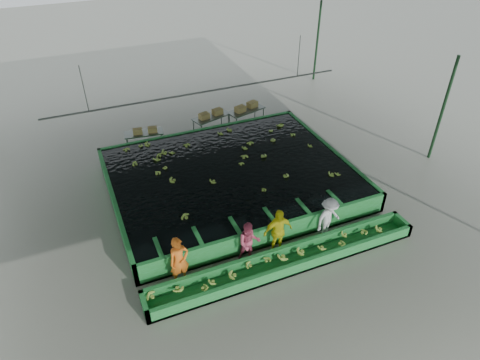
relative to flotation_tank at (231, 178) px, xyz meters
name	(u,v)px	position (x,y,z in m)	size (l,w,h in m)	color
ground	(245,206)	(0.00, -1.50, -0.45)	(80.00, 80.00, 0.00)	gray
shed_roof	(246,93)	(0.00, -1.50, 4.55)	(20.00, 22.00, 0.04)	slate
shed_posts	(245,155)	(0.00, -1.50, 2.05)	(20.00, 22.00, 5.00)	#15351B
flotation_tank	(231,178)	(0.00, 0.00, 0.00)	(10.00, 8.00, 0.90)	#227E35
tank_water	(231,170)	(0.00, 0.00, 0.40)	(9.70, 7.70, 0.00)	black
sorting_trough	(287,261)	(0.00, -5.10, -0.20)	(10.00, 1.00, 0.50)	#227E35
cableway_rail	(202,92)	(0.00, 3.50, 2.55)	(0.08, 0.08, 14.00)	#59605B
rail_hanger_left	(84,89)	(-5.00, 3.50, 3.55)	(0.04, 0.04, 2.00)	#59605B
rail_hanger_right	(299,56)	(5.00, 3.50, 3.55)	(0.04, 0.04, 2.00)	#59605B
worker_a	(179,261)	(-3.54, -4.30, 0.47)	(0.68, 0.44, 1.85)	orange
worker_b	(249,242)	(-1.07, -4.30, 0.37)	(0.80, 0.62, 1.64)	#BD4461
worker_c	(278,231)	(0.03, -4.30, 0.48)	(1.10, 0.46, 1.87)	yellow
worker_d	(329,218)	(2.12, -4.30, 0.40)	(1.10, 0.63, 1.70)	silver
packing_table_left	(145,140)	(-2.68, 4.75, -0.02)	(1.87, 0.75, 0.85)	#59605B
packing_table_mid	(212,124)	(0.93, 4.98, 0.01)	(2.03, 0.81, 0.93)	#59605B
packing_table_right	(246,117)	(2.89, 4.96, 0.02)	(2.05, 0.82, 0.93)	#59605B
box_stack_left	(145,133)	(-2.61, 4.70, 0.40)	(1.16, 0.32, 0.25)	olive
box_stack_mid	(211,116)	(0.90, 4.96, 0.48)	(1.34, 0.37, 0.29)	olive
box_stack_right	(246,109)	(2.92, 4.99, 0.48)	(1.40, 0.39, 0.30)	olive
floating_bananas	(224,161)	(0.00, 0.80, 0.40)	(8.70, 5.93, 0.12)	#8EB841
trough_bananas	(287,258)	(0.00, -5.10, -0.05)	(9.63, 0.64, 0.13)	#8EB841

